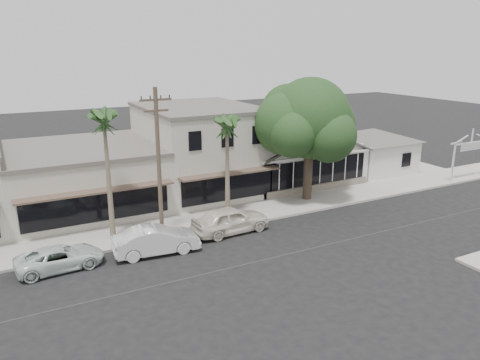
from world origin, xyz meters
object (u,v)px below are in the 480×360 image
utility_pole (159,162)px  car_0 (230,220)px  arch_sign (471,144)px  car_1 (156,240)px  car_2 (60,258)px  shade_tree (307,120)px

utility_pole → car_0: utility_pole is taller
utility_pole → arch_sign: bearing=0.2°
car_1 → car_2: car_1 is taller
arch_sign → car_1: size_ratio=0.87×
car_0 → arch_sign: bearing=-90.7°
car_2 → shade_tree: size_ratio=0.48×
arch_sign → car_0: (-23.29, -0.97, -2.33)m
car_1 → car_2: 5.03m
car_0 → car_1: 5.06m
car_1 → utility_pole: bearing=-23.1°
car_1 → shade_tree: (12.84, 4.02, 5.20)m
arch_sign → shade_tree: bearing=171.7°
utility_pole → car_1: 4.43m
car_2 → shade_tree: (17.84, 3.50, 5.37)m
car_0 → car_2: (-10.00, -0.27, -0.22)m
shade_tree → arch_sign: bearing=-8.3°
car_2 → car_0: bearing=-91.8°
arch_sign → utility_pole: utility_pole is taller
car_0 → shade_tree: 9.92m
car_2 → shade_tree: shade_tree is taller
utility_pole → shade_tree: shade_tree is taller
shade_tree → car_2: bearing=-168.9°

